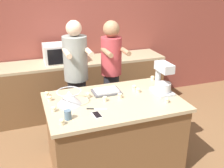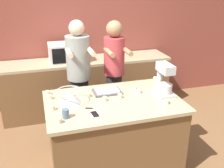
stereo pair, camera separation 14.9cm
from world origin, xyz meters
name	(u,v)px [view 1 (the left image)]	position (x,y,z in m)	size (l,w,h in m)	color
ground_plane	(113,163)	(0.00, 0.00, 0.00)	(16.00, 16.00, 0.00)	brown
back_wall	(76,30)	(0.00, 1.90, 1.35)	(10.00, 0.06, 2.70)	brown
island_counter	(113,133)	(0.00, 0.00, 0.44)	(1.53, 1.00, 0.89)	brown
back_counter	(83,86)	(0.00, 1.55, 0.46)	(2.80, 0.60, 0.92)	brown
person_left	(77,79)	(-0.26, 0.77, 0.89)	(0.34, 0.50, 1.69)	#232328
person_right	(111,75)	(0.24, 0.77, 0.90)	(0.31, 0.48, 1.66)	#232328
stand_mixer	(163,80)	(0.62, 0.00, 1.05)	(0.20, 0.30, 0.38)	#B2B7BC
mixing_bowl	(69,97)	(-0.49, 0.07, 0.97)	(0.28, 0.28, 0.16)	#BCBCC1
baking_tray	(106,91)	(-0.01, 0.23, 0.90)	(0.33, 0.23, 0.04)	#4C4C51
microwave_oven	(62,53)	(-0.33, 1.55, 1.07)	(0.56, 0.39, 0.30)	silver
cell_phone	(97,115)	(-0.28, -0.28, 0.89)	(0.08, 0.15, 0.01)	silver
drinking_glass	(68,115)	(-0.57, -0.26, 0.93)	(0.07, 0.07, 0.10)	slate
knife	(96,109)	(-0.25, -0.14, 0.89)	(0.21, 0.09, 0.01)	#BCBCC1
cupcake_0	(134,87)	(0.35, 0.21, 0.92)	(0.05, 0.05, 0.06)	beige
cupcake_1	(47,94)	(-0.71, 0.36, 0.92)	(0.05, 0.05, 0.06)	beige
cupcake_2	(138,90)	(0.36, 0.11, 0.92)	(0.05, 0.05, 0.06)	beige
cupcake_3	(153,78)	(0.72, 0.42, 0.92)	(0.05, 0.05, 0.06)	beige
cupcake_4	(62,122)	(-0.64, -0.34, 0.92)	(0.05, 0.05, 0.06)	beige
cupcake_5	(54,109)	(-0.68, -0.05, 0.92)	(0.05, 0.05, 0.06)	beige
cupcake_6	(167,100)	(0.54, -0.26, 0.92)	(0.05, 0.05, 0.06)	beige
cupcake_7	(88,95)	(-0.25, 0.17, 0.92)	(0.05, 0.05, 0.06)	beige
cupcake_8	(50,98)	(-0.69, 0.23, 0.92)	(0.05, 0.05, 0.06)	beige
cupcake_9	(105,99)	(-0.10, 0.01, 0.92)	(0.05, 0.05, 0.06)	beige
cupcake_10	(120,95)	(0.09, 0.03, 0.92)	(0.05, 0.05, 0.06)	beige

